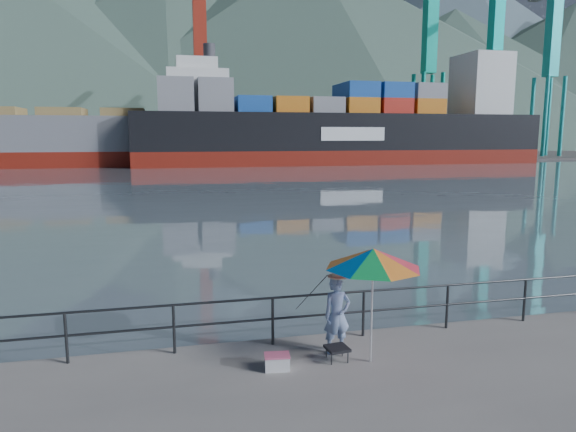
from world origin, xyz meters
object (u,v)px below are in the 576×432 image
at_px(cooler_bag, 277,363).
at_px(container_ship, 351,126).
at_px(fisherman, 337,315).
at_px(beach_umbrella, 373,258).
at_px(bulk_carrier, 93,137).

bearing_deg(cooler_bag, container_ship, 76.08).
height_order(fisherman, container_ship, container_ship).
bearing_deg(beach_umbrella, fisherman, 131.46).
distance_m(beach_umbrella, bulk_carrier, 74.10).
distance_m(fisherman, bulk_carrier, 73.49).
bearing_deg(bulk_carrier, beach_umbrella, -78.80).
relative_size(fisherman, cooler_bag, 3.42).
xyz_separation_m(cooler_bag, bulk_carrier, (-12.57, 72.57, 3.95)).
relative_size(beach_umbrella, container_ship, 0.03).
bearing_deg(bulk_carrier, container_ship, -3.68).
height_order(beach_umbrella, bulk_carrier, bulk_carrier).
relative_size(bulk_carrier, container_ship, 0.84).
relative_size(fisherman, container_ship, 0.02).
height_order(beach_umbrella, container_ship, container_ship).
height_order(fisherman, cooler_bag, fisherman).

